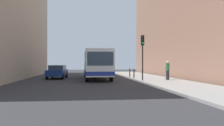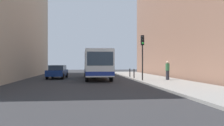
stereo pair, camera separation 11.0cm
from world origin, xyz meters
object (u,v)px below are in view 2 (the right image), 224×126
at_px(bus, 96,63).
at_px(car_behind_bus, 97,69).
at_px(bollard_near, 134,74).
at_px(bollard_mid, 130,73).
at_px(traffic_light, 142,49).
at_px(pedestrian_near_signal, 168,70).
at_px(car_beside_bus, 57,71).

bearing_deg(bus, car_behind_bus, -94.02).
bearing_deg(bollard_near, bollard_mid, 90.00).
distance_m(traffic_light, pedestrian_near_signal, 3.25).
bearing_deg(car_beside_bus, pedestrian_near_signal, 156.66).
distance_m(car_behind_bus, pedestrian_near_signal, 15.20).
height_order(bollard_mid, pedestrian_near_signal, pedestrian_near_signal).
xyz_separation_m(car_beside_bus, car_behind_bus, (4.96, 8.50, 0.00)).
height_order(bollard_near, bollard_mid, same).
distance_m(bus, car_beside_bus, 4.57).
relative_size(bollard_mid, pedestrian_near_signal, 0.54).
bearing_deg(car_behind_bus, bollard_mid, 109.00).
height_order(car_beside_bus, car_behind_bus, same).
bearing_deg(bus, car_beside_bus, -16.10).
distance_m(bollard_near, bollard_mid, 2.24).
height_order(bus, car_beside_bus, bus).
bearing_deg(bus, bollard_near, 156.88).
xyz_separation_m(bus, bollard_near, (3.82, -1.62, -1.10)).
distance_m(bus, pedestrian_near_signal, 7.80).
bearing_deg(bollard_mid, bus, -170.72).
distance_m(car_beside_bus, bollard_mid, 8.14).
xyz_separation_m(car_behind_bus, pedestrian_near_signal, (5.79, -14.05, 0.25)).
xyz_separation_m(car_behind_bus, traffic_light, (3.26, -14.55, 2.22)).
xyz_separation_m(car_beside_bus, bollard_mid, (8.11, -0.61, -0.16)).
xyz_separation_m(car_behind_bus, bollard_near, (3.16, -11.35, -0.16)).
bearing_deg(pedestrian_near_signal, bollard_mid, -144.51).
height_order(car_behind_bus, pedestrian_near_signal, pedestrian_near_signal).
height_order(car_beside_bus, bollard_near, car_beside_bus).
height_order(car_beside_bus, traffic_light, traffic_light).
bearing_deg(bus, bollard_mid, -170.85).
bearing_deg(bollard_mid, pedestrian_near_signal, -61.96).
relative_size(car_beside_bus, car_behind_bus, 1.03).
distance_m(traffic_light, bollard_near, 3.99).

